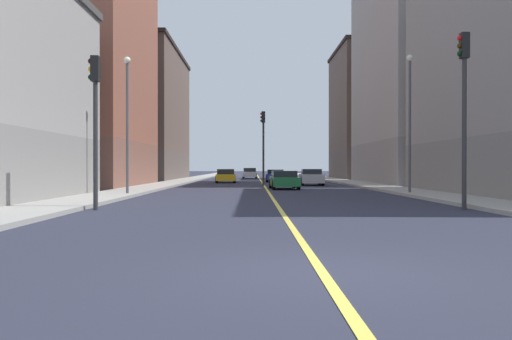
# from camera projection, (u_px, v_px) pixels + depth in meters

# --- Properties ---
(ground_plane) EXTENTS (400.00, 400.00, 0.00)m
(ground_plane) POSITION_uv_depth(u_px,v_px,m) (322.00, 272.00, 7.86)
(ground_plane) COLOR #282A3A
(ground_plane) RESTS_ON ground
(sidewalk_left) EXTENTS (2.73, 168.00, 0.15)m
(sidewalk_left) POSITION_uv_depth(u_px,v_px,m) (341.00, 181.00, 56.92)
(sidewalk_left) COLOR #9E9B93
(sidewalk_left) RESTS_ON ground
(sidewalk_right) EXTENTS (2.73, 168.00, 0.15)m
(sidewalk_right) POSITION_uv_depth(u_px,v_px,m) (182.00, 181.00, 56.79)
(sidewalk_right) COLOR #9E9B93
(sidewalk_right) RESTS_ON ground
(lane_center_stripe) EXTENTS (0.16, 154.00, 0.01)m
(lane_center_stripe) POSITION_uv_depth(u_px,v_px,m) (261.00, 182.00, 56.86)
(lane_center_stripe) COLOR #E5D14C
(lane_center_stripe) RESTS_ON ground
(building_left_mid) EXTENTS (9.17, 18.98, 22.11)m
(building_left_mid) POSITION_uv_depth(u_px,v_px,m) (420.00, 61.00, 48.99)
(building_left_mid) COLOR gray
(building_left_mid) RESTS_ON ground
(building_left_far) EXTENTS (9.17, 14.72, 16.29)m
(building_left_far) POSITION_uv_depth(u_px,v_px,m) (372.00, 114.00, 68.30)
(building_left_far) COLOR brown
(building_left_far) RESTS_ON ground
(building_right_midblock) EXTENTS (9.17, 16.39, 21.05)m
(building_right_midblock) POSITION_uv_depth(u_px,v_px,m) (82.00, 50.00, 41.92)
(building_right_midblock) COLOR brown
(building_right_midblock) RESTS_ON ground
(building_right_distant) EXTENTS (9.17, 21.92, 15.22)m
(building_right_distant) POSITION_uv_depth(u_px,v_px,m) (141.00, 115.00, 64.51)
(building_right_distant) COLOR brown
(building_right_distant) RESTS_ON ground
(traffic_light_left_near) EXTENTS (0.40, 0.32, 6.25)m
(traffic_light_left_near) POSITION_uv_depth(u_px,v_px,m) (464.00, 96.00, 19.27)
(traffic_light_left_near) COLOR #2D2D2D
(traffic_light_left_near) RESTS_ON ground
(traffic_light_right_near) EXTENTS (0.40, 0.32, 5.41)m
(traffic_light_right_near) POSITION_uv_depth(u_px,v_px,m) (95.00, 109.00, 19.17)
(traffic_light_right_near) COLOR #2D2D2D
(traffic_light_right_near) RESTS_ON ground
(traffic_light_median_far) EXTENTS (0.40, 0.32, 5.99)m
(traffic_light_median_far) POSITION_uv_depth(u_px,v_px,m) (263.00, 138.00, 43.89)
(traffic_light_median_far) COLOR #2D2D2D
(traffic_light_median_far) RESTS_ON ground
(street_lamp_left_near) EXTENTS (0.36, 0.36, 7.41)m
(street_lamp_left_near) POSITION_uv_depth(u_px,v_px,m) (410.00, 109.00, 29.37)
(street_lamp_left_near) COLOR #4C4C51
(street_lamp_left_near) RESTS_ON ground
(street_lamp_right_near) EXTENTS (0.36, 0.36, 7.11)m
(street_lamp_right_near) POSITION_uv_depth(u_px,v_px,m) (127.00, 111.00, 28.45)
(street_lamp_right_near) COLOR #4C4C51
(street_lamp_right_near) RESTS_ON ground
(car_silver) EXTENTS (1.95, 4.47, 1.35)m
(car_silver) POSITION_uv_depth(u_px,v_px,m) (311.00, 177.00, 45.68)
(car_silver) COLOR silver
(car_silver) RESTS_ON ground
(car_green) EXTENTS (2.01, 4.30, 1.26)m
(car_green) POSITION_uv_depth(u_px,v_px,m) (284.00, 180.00, 37.66)
(car_green) COLOR #1E6B38
(car_green) RESTS_ON ground
(car_blue) EXTENTS (1.90, 4.47, 1.26)m
(car_blue) POSITION_uv_depth(u_px,v_px,m) (275.00, 176.00, 55.55)
(car_blue) COLOR #23389E
(car_blue) RESTS_ON ground
(car_yellow) EXTENTS (2.08, 4.65, 1.32)m
(car_yellow) POSITION_uv_depth(u_px,v_px,m) (226.00, 176.00, 53.25)
(car_yellow) COLOR gold
(car_yellow) RESTS_ON ground
(car_white) EXTENTS (1.98, 4.61, 1.40)m
(car_white) POSITION_uv_depth(u_px,v_px,m) (250.00, 173.00, 73.96)
(car_white) COLOR white
(car_white) RESTS_ON ground
(car_teal) EXTENTS (1.91, 4.06, 1.28)m
(car_teal) POSITION_uv_depth(u_px,v_px,m) (227.00, 174.00, 66.56)
(car_teal) COLOR #196670
(car_teal) RESTS_ON ground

